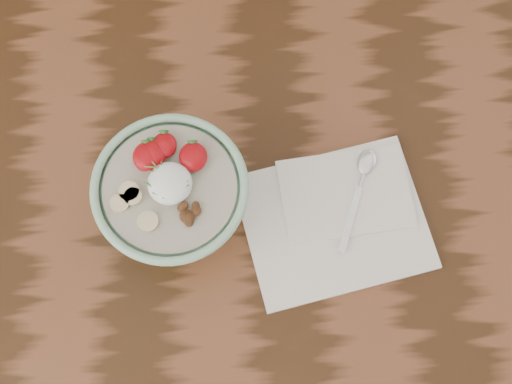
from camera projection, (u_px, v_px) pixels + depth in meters
table at (276, 191)px, 113.55cm from camera, size 160.00×90.00×75.00cm
breakfast_bowl at (173, 196)px, 96.21cm from camera, size 20.71×20.71×13.89cm
napkin at (337, 216)px, 102.04cm from camera, size 28.75×24.89×1.56cm
spoon at (363, 176)px, 102.49cm from camera, size 7.47×15.64×0.84cm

